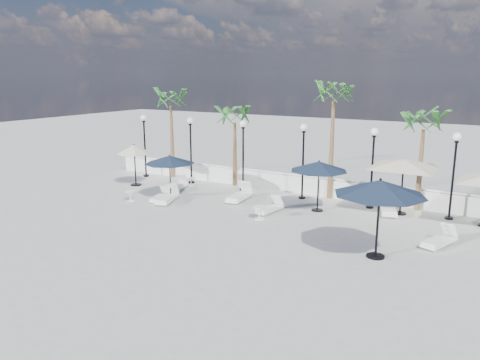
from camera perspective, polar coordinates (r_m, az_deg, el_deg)
The scene contains 27 objects.
ground at distance 18.76m, azimuth -0.24°, elevation -6.70°, with size 100.00×100.00×0.00m, color #A2A29D.
balustrade at distance 25.12m, azimuth 8.46°, elevation -0.68°, with size 26.00×0.30×1.01m.
lamppost_0 at distance 29.42m, azimuth -11.58°, elevation 5.18°, with size 0.36×0.36×3.84m.
lamppost_1 at distance 27.23m, azimuth -6.04°, elevation 4.77°, with size 0.36×0.36×3.84m.
lamppost_2 at distance 25.34m, azimuth 0.38°, elevation 4.24°, with size 0.36×0.36×3.84m.
lamppost_3 at distance 23.82m, azimuth 7.72°, elevation 3.57°, with size 0.36×0.36×3.84m.
lamppost_4 at distance 22.73m, azimuth 15.89°, elevation 2.76°, with size 0.36×0.36×3.84m.
lamppost_5 at distance 22.15m, azimuth 24.67°, elevation 1.82°, with size 0.36×0.36×3.84m.
palm_0 at distance 28.87m, azimuth -8.44°, elevation 9.23°, with size 2.60×2.60×5.50m.
palm_1 at distance 26.37m, azimuth -0.64°, elevation 7.34°, with size 2.60×2.60×4.70m.
palm_2 at distance 23.87m, azimuth 11.36°, elevation 9.80°, with size 2.60×2.60×6.10m.
palm_3 at distance 22.92m, azimuth 21.49°, elevation 6.13°, with size 2.60×2.60×4.90m.
lounger_0 at distance 23.66m, azimuth -8.86°, elevation -2.08°, with size 1.24×2.09×0.75m.
lounger_1 at distance 25.92m, azimuth -7.80°, elevation -0.75°, with size 1.02×2.03×0.73m.
lounger_2 at distance 24.02m, azimuth -9.66°, elevation -2.00°, with size 0.93×1.70×0.61m.
lounger_3 at distance 23.67m, azimuth -0.05°, elevation -1.90°, with size 0.88×2.10×0.77m.
lounger_4 at distance 22.59m, azimuth 17.66°, elevation -3.24°, with size 1.20×2.15×0.77m.
lounger_5 at distance 21.71m, azimuth 3.64°, elevation -3.42°, with size 0.75×1.73×0.63m.
lounger_6 at distance 19.05m, azimuth 23.16°, elevation -6.76°, with size 1.14×1.87×0.67m.
side_table_0 at distance 24.20m, azimuth -13.21°, elevation -1.79°, with size 0.53×0.53×0.51m.
side_table_1 at distance 26.94m, azimuth -6.00°, elevation -0.13°, with size 0.46×0.46×0.45m.
side_table_2 at distance 20.62m, azimuth 2.41°, elevation -3.87°, with size 0.60×0.60×0.58m.
parasol_navy_left at distance 24.00m, azimuth -8.59°, elevation 2.45°, with size 2.58×2.58×2.28m.
parasol_navy_mid at distance 21.76m, azimuth 9.60°, elevation 1.64°, with size 2.69×2.69×2.41m.
parasol_navy_right at distance 16.51m, azimuth 16.70°, elevation -0.94°, with size 3.17×3.17×2.84m.
parasol_cream_sq_a at distance 22.13m, azimuth 19.37°, elevation 2.36°, with size 5.57×5.57×2.74m.
parasol_cream_small at distance 27.21m, azimuth -12.77°, elevation 3.61°, with size 1.97×1.97×2.42m.
Camera 1 is at (8.96, -15.24, 6.26)m, focal length 35.00 mm.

